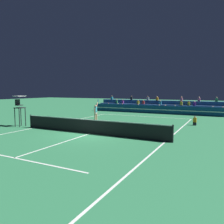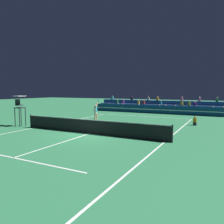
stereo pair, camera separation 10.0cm
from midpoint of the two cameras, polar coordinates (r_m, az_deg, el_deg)
ground_plane at (r=16.04m, az=-5.75°, el=-5.66°), size 120.00×120.00×0.00m
court_lines at (r=16.04m, az=-5.75°, el=-5.65°), size 11.10×23.90×0.01m
tennis_net at (r=15.95m, az=-5.77°, el=-3.74°), size 12.00×0.10×1.10m
sponsor_banner_wall at (r=30.31m, az=10.82°, el=0.67°), size 18.00×0.26×1.10m
bleacher_stand at (r=32.73m, az=12.10°, el=1.19°), size 18.61×2.85×2.28m
umpire_chair at (r=20.68m, az=-22.88°, el=1.27°), size 0.76×0.84×2.67m
ball_kid_courtside at (r=21.06m, az=20.95°, el=-2.38°), size 0.30×0.36×0.84m
tennis_player at (r=21.70m, az=-4.14°, el=-0.06°), size 0.36×1.28×2.34m
tennis_ball at (r=22.55m, az=-6.27°, el=-2.28°), size 0.07×0.07×0.07m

